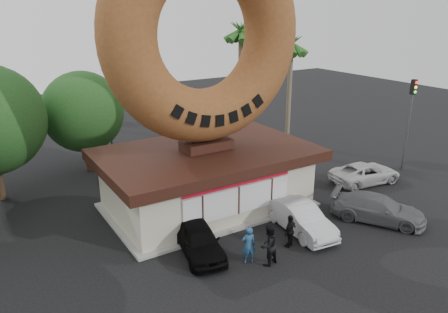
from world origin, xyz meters
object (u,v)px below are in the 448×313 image
(person_left, at_px, (249,245))
(person_right, at_px, (290,231))
(street_lamp, at_px, (110,99))
(car_grey, at_px, (378,209))
(donut_shop, at_px, (207,176))
(traffic_signal, at_px, (410,114))
(car_white, at_px, (365,173))
(giant_donut, at_px, (205,35))
(car_silver, at_px, (300,218))
(person_center, at_px, (268,245))
(car_black, at_px, (199,240))

(person_left, distance_m, person_right, 2.38)
(street_lamp, relative_size, car_grey, 1.72)
(donut_shop, distance_m, car_grey, 9.01)
(traffic_signal, relative_size, car_white, 1.34)
(giant_donut, xyz_separation_m, person_left, (-1.29, -5.80, -8.27))
(traffic_signal, distance_m, person_left, 16.04)
(person_left, relative_size, car_silver, 0.39)
(giant_donut, bearing_deg, car_grey, -42.91)
(donut_shop, relative_size, traffic_signal, 1.84)
(person_center, distance_m, car_silver, 3.45)
(car_white, bearing_deg, person_right, 118.54)
(street_lamp, height_order, person_right, street_lamp)
(giant_donut, distance_m, person_left, 10.18)
(car_grey, bearing_deg, street_lamp, 85.22)
(car_white, bearing_deg, car_silver, 116.39)
(giant_donut, xyz_separation_m, person_center, (-0.65, -6.34, -8.19))
(donut_shop, relative_size, giant_donut, 1.05)
(person_right, height_order, car_black, person_right)
(car_black, bearing_deg, donut_shop, 67.59)
(person_center, relative_size, car_grey, 0.40)
(person_center, height_order, car_black, person_center)
(giant_donut, bearing_deg, car_silver, -63.22)
(car_grey, relative_size, car_white, 1.03)
(traffic_signal, height_order, car_grey, traffic_signal)
(street_lamp, relative_size, car_black, 2.00)
(donut_shop, height_order, person_right, donut_shop)
(donut_shop, relative_size, person_center, 6.08)
(donut_shop, relative_size, car_grey, 2.41)
(car_black, bearing_deg, street_lamp, 98.14)
(traffic_signal, xyz_separation_m, car_black, (-16.73, -2.04, -3.19))
(person_right, xyz_separation_m, car_white, (8.95, 3.45, -0.16))
(person_center, bearing_deg, donut_shop, -106.78)
(person_right, distance_m, car_grey, 5.49)
(person_right, bearing_deg, person_center, -1.63)
(person_right, relative_size, car_silver, 0.36)
(giant_donut, relative_size, street_lamp, 1.33)
(car_silver, height_order, car_white, car_silver)
(giant_donut, distance_m, car_grey, 12.30)
(donut_shop, bearing_deg, person_center, -95.89)
(donut_shop, relative_size, car_silver, 2.59)
(person_right, distance_m, car_white, 9.60)
(street_lamp, height_order, traffic_signal, street_lamp)
(traffic_signal, distance_m, car_black, 17.15)
(car_silver, bearing_deg, person_right, -142.29)
(person_right, distance_m, car_silver, 1.60)
(person_right, bearing_deg, traffic_signal, 173.83)
(person_left, bearing_deg, car_white, -143.99)
(person_center, bearing_deg, street_lamp, -96.67)
(giant_donut, bearing_deg, car_black, -123.99)
(street_lamp, xyz_separation_m, car_black, (-0.87, -14.04, -3.80))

